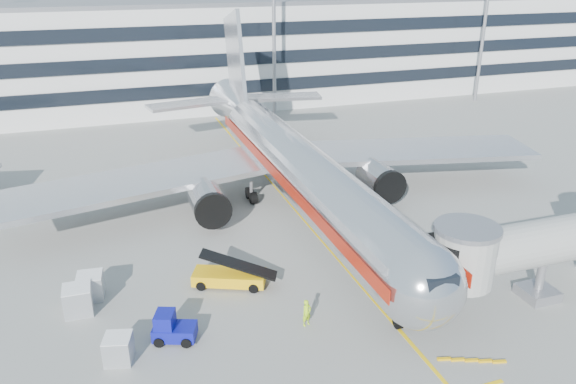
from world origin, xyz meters
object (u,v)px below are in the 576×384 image
object	(u,v)px
cargo_container_left	(91,286)
cargo_container_right	(78,300)
main_jet	(292,162)
cargo_container_front	(118,349)
belt_loader	(229,276)
ramp_worker	(307,313)
baggage_tug	(172,328)

from	to	relation	value
cargo_container_left	cargo_container_right	distance (m)	1.73
main_jet	cargo_container_right	size ratio (longest dim) A/B	27.79
cargo_container_left	cargo_container_right	world-z (taller)	cargo_container_right
cargo_container_right	cargo_container_front	xyz separation A→B (m)	(2.14, -5.70, -0.12)
belt_loader	cargo_container_right	distance (m)	9.85
belt_loader	cargo_container_front	distance (m)	9.64
main_jet	belt_loader	world-z (taller)	main_jet
main_jet	ramp_worker	size ratio (longest dim) A/B	29.04
belt_loader	main_jet	bearing A→B (deg)	53.31
main_jet	cargo_container_left	bearing A→B (deg)	-150.27
belt_loader	cargo_container_front	world-z (taller)	belt_loader
main_jet	ramp_worker	world-z (taller)	main_jet
baggage_tug	cargo_container_left	xyz separation A→B (m)	(-4.45, 6.33, 0.06)
cargo_container_left	ramp_worker	xyz separation A→B (m)	(12.49, -7.52, 0.00)
cargo_container_left	ramp_worker	distance (m)	14.58
belt_loader	cargo_container_left	distance (m)	9.19
belt_loader	cargo_container_front	size ratio (longest dim) A/B	2.90
cargo_container_right	ramp_worker	distance (m)	14.56
cargo_container_front	ramp_worker	size ratio (longest dim) A/B	1.04
cargo_container_right	belt_loader	bearing A→B (deg)	0.52
cargo_container_front	belt_loader	bearing A→B (deg)	36.92
main_jet	cargo_container_right	world-z (taller)	main_jet
main_jet	ramp_worker	distance (m)	18.66
cargo_container_front	baggage_tug	bearing A→B (deg)	16.62
baggage_tug	ramp_worker	xyz separation A→B (m)	(8.05, -1.19, 0.06)
main_jet	cargo_container_front	bearing A→B (deg)	-133.25
baggage_tug	cargo_container_front	xyz separation A→B (m)	(-3.09, -0.92, -0.02)
baggage_tug	cargo_container_left	bearing A→B (deg)	125.09
cargo_container_front	cargo_container_right	bearing A→B (deg)	110.61
baggage_tug	ramp_worker	world-z (taller)	baggage_tug
baggage_tug	cargo_container_front	world-z (taller)	baggage_tug
belt_loader	cargo_container_right	size ratio (longest dim) A/B	2.88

